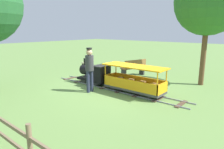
# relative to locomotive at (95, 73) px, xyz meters

# --- Properties ---
(ground_plane) EXTENTS (60.00, 60.00, 0.00)m
(ground_plane) POSITION_rel_locomotive_xyz_m (0.00, -0.86, -0.48)
(ground_plane) COLOR #608442
(track) EXTENTS (0.73, 6.05, 0.04)m
(track) POSITION_rel_locomotive_xyz_m (0.00, -1.03, -0.47)
(track) COLOR gray
(track) RESTS_ON ground_plane
(locomotive) EXTENTS (0.69, 1.45, 1.01)m
(locomotive) POSITION_rel_locomotive_xyz_m (0.00, 0.00, 0.00)
(locomotive) COLOR black
(locomotive) RESTS_ON ground_plane
(passenger_car) EXTENTS (0.79, 2.35, 0.97)m
(passenger_car) POSITION_rel_locomotive_xyz_m (0.00, -1.93, -0.06)
(passenger_car) COLOR #3F3F3F
(passenger_car) RESTS_ON ground_plane
(conductor_person) EXTENTS (0.30, 0.30, 1.62)m
(conductor_person) POSITION_rel_locomotive_xyz_m (-0.88, -0.60, 0.47)
(conductor_person) COLOR #282D47
(conductor_person) RESTS_ON ground_plane
(park_bench) EXTENTS (1.36, 0.76, 0.82)m
(park_bench) POSITION_rel_locomotive_xyz_m (2.33, -0.36, -0.07)
(park_bench) COLOR olive
(park_bench) RESTS_ON ground_plane
(oak_tree_far) EXTENTS (2.59, 2.59, 4.59)m
(oak_tree_far) POSITION_rel_locomotive_xyz_m (2.78, -3.41, 2.80)
(oak_tree_far) COLOR brown
(oak_tree_far) RESTS_ON ground_plane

